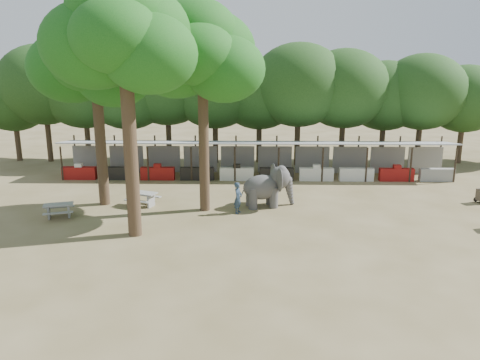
{
  "coord_description": "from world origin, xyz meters",
  "views": [
    {
      "loc": [
        -0.48,
        -19.15,
        8.1
      ],
      "look_at": [
        -1.0,
        5.0,
        2.0
      ],
      "focal_mm": 35.0,
      "sensor_mm": 36.0,
      "label": 1
    }
  ],
  "objects_px": {
    "handler": "(238,198)",
    "picnic_table_far": "(143,197)",
    "picnic_table_near": "(59,209)",
    "yard_tree_left": "(93,60)",
    "yard_tree_back": "(200,53)",
    "yard_tree_center": "(122,36)",
    "elephant": "(268,186)"
  },
  "relations": [
    {
      "from": "yard_tree_back",
      "to": "elephant",
      "type": "xyz_separation_m",
      "value": [
        3.72,
        0.59,
        -7.35
      ]
    },
    {
      "from": "elephant",
      "to": "yard_tree_center",
      "type": "bearing_deg",
      "value": -158.75
    },
    {
      "from": "yard_tree_left",
      "to": "picnic_table_near",
      "type": "height_order",
      "value": "yard_tree_left"
    },
    {
      "from": "handler",
      "to": "picnic_table_far",
      "type": "distance_m",
      "value": 5.67
    },
    {
      "from": "elephant",
      "to": "picnic_table_near",
      "type": "bearing_deg",
      "value": 178.38
    },
    {
      "from": "handler",
      "to": "picnic_table_near",
      "type": "distance_m",
      "value": 9.63
    },
    {
      "from": "handler",
      "to": "picnic_table_far",
      "type": "xyz_separation_m",
      "value": [
        -5.54,
        1.19,
        -0.34
      ]
    },
    {
      "from": "elephant",
      "to": "yard_tree_left",
      "type": "bearing_deg",
      "value": 164.48
    },
    {
      "from": "handler",
      "to": "picnic_table_near",
      "type": "relative_size",
      "value": 0.94
    },
    {
      "from": "yard_tree_left",
      "to": "yard_tree_center",
      "type": "distance_m",
      "value": 5.92
    },
    {
      "from": "elephant",
      "to": "picnic_table_far",
      "type": "xyz_separation_m",
      "value": [
        -7.24,
        -0.11,
        -0.66
      ]
    },
    {
      "from": "yard_tree_left",
      "to": "yard_tree_back",
      "type": "bearing_deg",
      "value": -9.46
    },
    {
      "from": "picnic_table_far",
      "to": "yard_tree_center",
      "type": "bearing_deg",
      "value": -61.68
    },
    {
      "from": "yard_tree_center",
      "to": "picnic_table_near",
      "type": "distance_m",
      "value": 10.1
    },
    {
      "from": "picnic_table_far",
      "to": "handler",
      "type": "bearing_deg",
      "value": 9.48
    },
    {
      "from": "picnic_table_far",
      "to": "picnic_table_near",
      "type": "bearing_deg",
      "value": -129.94
    },
    {
      "from": "yard_tree_center",
      "to": "handler",
      "type": "height_order",
      "value": "yard_tree_center"
    },
    {
      "from": "yard_tree_left",
      "to": "elephant",
      "type": "bearing_deg",
      "value": -2.4
    },
    {
      "from": "handler",
      "to": "picnic_table_far",
      "type": "height_order",
      "value": "handler"
    },
    {
      "from": "picnic_table_near",
      "to": "handler",
      "type": "bearing_deg",
      "value": -11.53
    },
    {
      "from": "yard_tree_left",
      "to": "elephant",
      "type": "height_order",
      "value": "yard_tree_left"
    },
    {
      "from": "yard_tree_left",
      "to": "picnic_table_far",
      "type": "xyz_separation_m",
      "value": [
        2.48,
        -0.52,
        -7.67
      ]
    },
    {
      "from": "yard_tree_back",
      "to": "picnic_table_far",
      "type": "xyz_separation_m",
      "value": [
        -3.52,
        0.48,
        -8.01
      ]
    },
    {
      "from": "picnic_table_near",
      "to": "picnic_table_far",
      "type": "bearing_deg",
      "value": 10.97
    },
    {
      "from": "picnic_table_near",
      "to": "picnic_table_far",
      "type": "xyz_separation_m",
      "value": [
        4.04,
        2.19,
        0.04
      ]
    },
    {
      "from": "yard_tree_center",
      "to": "yard_tree_back",
      "type": "bearing_deg",
      "value": 53.14
    },
    {
      "from": "yard_tree_back",
      "to": "yard_tree_left",
      "type": "bearing_deg",
      "value": 170.54
    },
    {
      "from": "elephant",
      "to": "picnic_table_near",
      "type": "distance_m",
      "value": 11.53
    },
    {
      "from": "yard_tree_center",
      "to": "picnic_table_far",
      "type": "bearing_deg",
      "value": 96.66
    },
    {
      "from": "yard_tree_left",
      "to": "picnic_table_near",
      "type": "xyz_separation_m",
      "value": [
        -1.56,
        -2.7,
        -7.71
      ]
    },
    {
      "from": "yard_tree_center",
      "to": "yard_tree_back",
      "type": "xyz_separation_m",
      "value": [
        3.0,
        4.0,
        -0.67
      ]
    },
    {
      "from": "yard_tree_left",
      "to": "elephant",
      "type": "xyz_separation_m",
      "value": [
        9.72,
        -0.41,
        -7.01
      ]
    }
  ]
}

